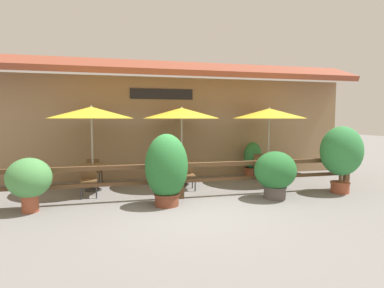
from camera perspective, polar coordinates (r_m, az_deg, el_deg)
The scene contains 20 objects.
ground_plane at distance 7.16m, azimuth -0.45°, elevation -12.45°, with size 60.00×60.00×0.00m, color slate.
building_facade at distance 10.88m, azimuth -5.16°, elevation 5.00°, with size 14.28×1.49×4.23m.
patio_railing at distance 8.00m, azimuth -2.09°, elevation -5.49°, with size 10.40×0.14×0.95m.
patio_umbrella_near at distance 9.23m, azimuth -18.63°, elevation 5.67°, with size 2.45×2.45×2.51m.
dining_table_near at distance 9.35m, azimuth -18.36°, elevation -4.76°, with size 0.87×0.87×0.77m.
chair_near_streetside at distance 8.68m, azimuth -19.07°, elevation -6.30°, with size 0.45×0.45×0.87m.
chair_near_wallside at distance 10.08m, azimuth -18.16°, elevation -4.75°, with size 0.48×0.48×0.87m.
patio_umbrella_middle at distance 9.57m, azimuth -1.99°, elevation 5.88°, with size 2.45×2.45×2.51m.
dining_table_middle at distance 9.69m, azimuth -1.96°, elevation -4.20°, with size 0.87×0.87×0.77m.
chair_middle_streetside at distance 9.01m, azimuth -0.94°, elevation -5.62°, with size 0.43×0.43×0.87m.
chair_middle_wallside at distance 10.41m, azimuth -2.61°, elevation -4.22°, with size 0.43×0.43×0.87m.
patio_umbrella_far at distance 10.47m, azimuth 14.50°, elevation 5.63°, with size 2.45×2.45×2.51m.
dining_table_far at distance 10.57m, azimuth 14.30°, elevation -3.58°, with size 0.87×0.87×0.77m.
chair_far_streetside at distance 9.98m, azimuth 15.95°, elevation -4.79°, with size 0.49×0.49×0.87m.
chair_far_wallside at distance 11.17m, azimuth 12.41°, elevation -3.71°, with size 0.45×0.45×0.87m.
potted_plant_broad_leaf at distance 7.77m, azimuth -28.60°, elevation -5.96°, with size 0.98×0.88×1.25m.
potted_plant_entrance_palm at distance 7.34m, azimuth -4.86°, elevation -4.69°, with size 1.05×0.94×1.77m.
potted_plant_tall_tropical at distance 8.26m, azimuth 15.57°, elevation -5.23°, with size 1.12×1.01×1.27m.
potted_plant_corner_fern at distance 9.56m, azimuth 26.58°, elevation -1.48°, with size 1.19×1.07×1.92m.
potted_plant_small_flowering at distance 11.34m, azimuth 11.49°, elevation -2.91°, with size 0.66×0.62×1.27m.
Camera 1 is at (-1.48, -6.68, 2.12)m, focal length 28.00 mm.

